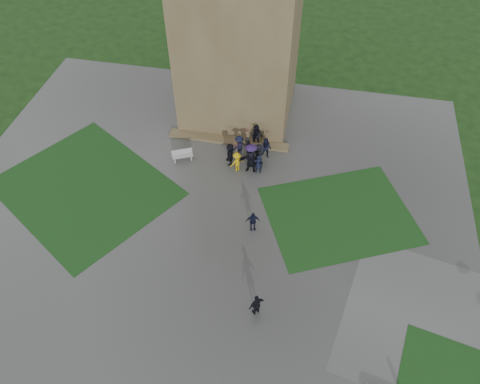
# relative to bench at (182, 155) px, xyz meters

# --- Properties ---
(ground) EXTENTS (120.00, 120.00, 0.00)m
(ground) POSITION_rel_bench_xyz_m (2.80, -8.04, -0.46)
(ground) COLOR black
(plaza) EXTENTS (34.00, 34.00, 0.02)m
(plaza) POSITION_rel_bench_xyz_m (2.80, -6.04, -0.45)
(plaza) COLOR #393936
(plaza) RESTS_ON ground
(lawn_inset_left) EXTENTS (14.10, 13.46, 0.01)m
(lawn_inset_left) POSITION_rel_bench_xyz_m (-5.70, -4.04, -0.43)
(lawn_inset_left) COLOR #123311
(lawn_inset_left) RESTS_ON plaza
(lawn_inset_right) EXTENTS (11.12, 10.15, 0.01)m
(lawn_inset_right) POSITION_rel_bench_xyz_m (11.30, -3.04, -0.43)
(lawn_inset_right) COLOR #123311
(lawn_inset_right) RESTS_ON plaza
(tower_plinth) EXTENTS (9.00, 0.80, 0.22)m
(tower_plinth) POSITION_rel_bench_xyz_m (2.80, 2.56, -0.33)
(tower_plinth) COLOR brown
(tower_plinth) RESTS_ON plaza
(bench) EXTENTS (1.53, 1.03, 0.85)m
(bench) POSITION_rel_bench_xyz_m (0.00, 0.00, 0.00)
(bench) COLOR #A5A4A0
(bench) RESTS_ON plaza
(visitor_cluster) EXTENTS (3.25, 3.59, 2.56)m
(visitor_cluster) POSITION_rel_bench_xyz_m (4.60, 0.68, 0.71)
(visitor_cluster) COLOR black
(visitor_cluster) RESTS_ON plaza
(pedestrian_mid) EXTENTS (0.98, 0.72, 1.49)m
(pedestrian_mid) POSITION_rel_bench_xyz_m (6.03, -5.22, 0.30)
(pedestrian_mid) COLOR black
(pedestrian_mid) RESTS_ON plaza
(pedestrian_near) EXTENTS (1.06, 1.03, 1.61)m
(pedestrian_near) POSITION_rel_bench_xyz_m (7.25, -10.85, 0.37)
(pedestrian_near) COLOR black
(pedestrian_near) RESTS_ON plaza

